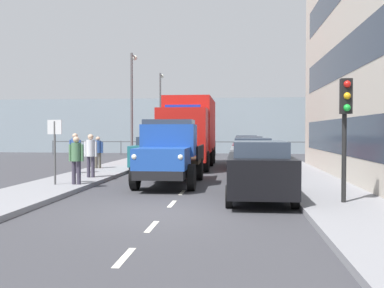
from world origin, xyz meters
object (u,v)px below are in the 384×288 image
car_black_kerbside_near (259,170)px  car_silver_kerbside_3 (246,147)px  pedestrian_by_lamp (75,150)px  pedestrian_near_railing (98,150)px  lorry_cargo_red (189,130)px  car_maroon_kerbside_2 (248,151)px  pedestrian_couple_a (91,152)px  lamp_post_far (161,106)px  truck_vintage_blue (169,154)px  car_teal_oppositeside_0 (154,153)px  traffic_light_near (345,113)px  car_grey_kerbside_1 (252,157)px  lamp_post_promenade (132,97)px  pedestrian_with_bag (76,156)px  street_sign (55,140)px

car_black_kerbside_near → car_silver_kerbside_3: same height
pedestrian_by_lamp → pedestrian_near_railing: 2.65m
lorry_cargo_red → car_black_kerbside_near: 11.95m
car_maroon_kerbside_2 → pedestrian_couple_a: pedestrian_couple_a is taller
lorry_cargo_red → car_black_kerbside_near: (-3.28, 11.43, -1.18)m
car_black_kerbside_near → pedestrian_by_lamp: (7.74, -5.88, 0.29)m
lamp_post_far → truck_vintage_blue: bearing=100.8°
car_teal_oppositeside_0 → pedestrian_near_railing: (2.73, 0.72, 0.18)m
traffic_light_near → lamp_post_far: (9.10, -24.30, 1.64)m
car_grey_kerbside_1 → lorry_cargo_red: bearing=-58.4°
pedestrian_by_lamp → lamp_post_promenade: (-0.66, -7.88, 2.91)m
car_black_kerbside_near → lamp_post_far: lamp_post_far is taller
car_teal_oppositeside_0 → pedestrian_with_bag: size_ratio=2.36×
pedestrian_near_railing → traffic_light_near: size_ratio=0.50×
lorry_cargo_red → pedestrian_with_bag: (2.93, 9.45, -0.94)m
car_black_kerbside_near → traffic_light_near: traffic_light_near is taller
car_grey_kerbside_1 → car_silver_kerbside_3: size_ratio=1.10×
lamp_post_far → street_sign: lamp_post_far is taller
car_black_kerbside_near → street_sign: size_ratio=1.91×
street_sign → car_maroon_kerbside_2: bearing=-124.6°
lamp_post_promenade → lorry_cargo_red: bearing=148.5°
car_silver_kerbside_3 → traffic_light_near: (-2.13, 18.84, 1.58)m
lamp_post_promenade → pedestrian_couple_a: bearing=93.6°
car_maroon_kerbside_2 → lamp_post_far: size_ratio=0.68×
car_maroon_kerbside_2 → lamp_post_promenade: lamp_post_promenade is taller
car_grey_kerbside_1 → car_maroon_kerbside_2: 5.82m
car_teal_oppositeside_0 → lamp_post_promenade: size_ratio=0.59×
traffic_light_near → lamp_post_far: lamp_post_far is taller
pedestrian_couple_a → pedestrian_by_lamp: size_ratio=0.99×
car_teal_oppositeside_0 → pedestrian_couple_a: (1.65, 4.97, 0.28)m
pedestrian_couple_a → pedestrian_by_lamp: 2.03m
lamp_post_far → street_sign: 21.47m
pedestrian_near_railing → car_grey_kerbside_1: bearing=162.3°
pedestrian_by_lamp → lamp_post_far: size_ratio=0.26×
car_teal_oppositeside_0 → lamp_post_promenade: bearing=-63.6°
car_silver_kerbside_3 → car_maroon_kerbside_2: bearing=90.0°
car_teal_oppositeside_0 → street_sign: 7.72m
car_black_kerbside_near → lamp_post_promenade: 15.80m
car_black_kerbside_near → lamp_post_far: size_ratio=0.65×
lamp_post_far → traffic_light_near: bearing=110.5°
pedestrian_by_lamp → lamp_post_far: 17.57m
street_sign → pedestrian_near_railing: bearing=-84.6°
car_black_kerbside_near → truck_vintage_blue: bearing=-45.0°
pedestrian_with_bag → street_sign: (0.72, 0.13, 0.55)m
lamp_post_far → street_sign: bearing=90.1°
car_maroon_kerbside_2 → pedestrian_by_lamp: bearing=38.0°
pedestrian_by_lamp → car_silver_kerbside_3: bearing=-123.1°
lamp_post_promenade → car_maroon_kerbside_2: bearing=165.4°
lorry_cargo_red → car_teal_oppositeside_0: lorry_cargo_red is taller
truck_vintage_blue → pedestrian_couple_a: size_ratio=3.25×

